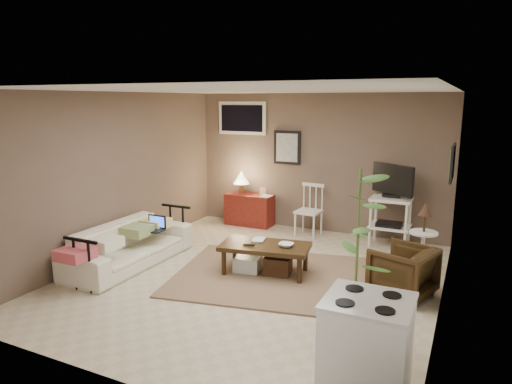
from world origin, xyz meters
The scene contains 20 objects.
floor centered at (0.00, 0.00, 0.00)m, with size 5.00×5.00×0.00m, color #C1B293.
art_back centered at (-0.55, 2.48, 1.45)m, with size 0.50×0.03×0.60m, color black.
art_right centered at (2.23, 1.05, 1.52)m, with size 0.03×0.60×0.45m, color black.
window centered at (-1.45, 2.48, 1.95)m, with size 0.96×0.03×0.60m, color silver.
rug centered at (0.20, 0.12, 0.01)m, with size 2.51×2.01×0.02m, color #7D5E48.
coffee_table centered at (0.07, 0.17, 0.25)m, with size 1.24×0.78×0.44m.
sofa centered at (-1.80, -0.31, 0.39)m, with size 1.98×0.58×0.78m, color silver.
sofa_pillows centered at (-1.75, -0.54, 0.48)m, with size 0.38×1.89×0.13m, color #F1ECC8, non-canonical shape.
sofa_end_rails centered at (-1.69, -0.31, 0.33)m, with size 0.53×1.98×0.67m, color black, non-canonical shape.
laptop centered at (-1.61, 0.03, 0.50)m, with size 0.30×0.22×0.21m.
red_console centered at (-1.22, 2.28, 0.35)m, with size 0.87×0.39×1.00m.
spindle_chair centered at (0.00, 2.14, 0.41)m, with size 0.42×0.42×0.88m.
tv_stand centered at (1.35, 2.14, 0.69)m, with size 0.69×0.50×1.31m.
side_table centered at (1.95, 1.08, 0.60)m, with size 0.36×0.36×0.97m.
armchair centered at (1.81, 0.28, 0.33)m, with size 0.64×0.60×0.66m, color black.
potted_plant centered at (1.56, -1.06, 0.91)m, with size 0.43×0.43×1.72m.
stove centered at (1.84, -1.85, 0.42)m, with size 0.64×0.60×0.84m.
bowl centered at (0.36, 0.20, 0.51)m, with size 0.19×0.05×0.19m, color #33210E.
book_table centered at (-0.16, 0.28, 0.52)m, with size 0.16×0.02×0.22m, color #33210E.
book_console centered at (-0.91, 2.18, 0.70)m, with size 0.18×0.02×0.24m, color #33210E.
Camera 1 is at (2.45, -5.06, 2.29)m, focal length 32.00 mm.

